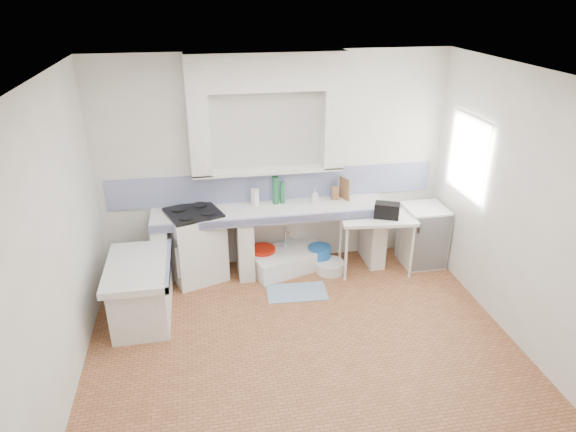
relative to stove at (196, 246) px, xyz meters
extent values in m
plane|color=#A0623C|center=(1.07, -1.71, -0.45)|extent=(4.50, 4.50, 0.00)
plane|color=white|center=(1.07, -1.71, 2.35)|extent=(4.50, 4.50, 0.00)
plane|color=white|center=(1.07, 0.29, 0.95)|extent=(4.50, 0.00, 4.50)
plane|color=white|center=(1.07, -3.71, 0.95)|extent=(4.50, 0.00, 4.50)
plane|color=white|center=(-1.18, -1.71, 0.95)|extent=(0.00, 4.50, 4.50)
plane|color=white|center=(3.32, -1.71, 0.95)|extent=(0.00, 4.50, 4.50)
cube|color=white|center=(0.97, 0.17, 2.12)|extent=(1.90, 0.25, 0.45)
cube|color=#392212|center=(3.50, -0.51, 1.15)|extent=(0.35, 0.86, 1.06)
cube|color=white|center=(3.35, -0.51, 1.53)|extent=(0.01, 0.84, 0.24)
cube|color=white|center=(0.97, -0.01, 0.41)|extent=(3.00, 0.60, 0.08)
cube|color=navy|center=(0.97, -0.29, 0.41)|extent=(3.00, 0.04, 0.10)
cube|color=white|center=(-0.43, -0.01, -0.04)|extent=(0.20, 0.55, 0.82)
cube|color=white|center=(0.62, -0.01, -0.04)|extent=(0.20, 0.55, 0.82)
cube|color=white|center=(2.37, -0.01, -0.04)|extent=(0.20, 0.55, 0.82)
cube|color=white|center=(-0.63, -0.81, 0.21)|extent=(0.70, 1.10, 0.08)
cube|color=white|center=(-0.63, -0.81, -0.14)|extent=(0.60, 1.00, 0.62)
cube|color=navy|center=(-0.30, -0.81, 0.21)|extent=(0.04, 1.10, 0.10)
cube|color=navy|center=(1.07, 0.28, 0.65)|extent=(4.27, 0.03, 0.40)
cube|color=white|center=(0.00, 0.00, 0.00)|extent=(0.80, 0.79, 0.90)
cube|color=white|center=(1.20, -0.01, -0.33)|extent=(1.12, 0.84, 0.24)
cube|color=white|center=(2.32, -0.26, -0.05)|extent=(1.00, 0.63, 0.04)
cube|color=white|center=(3.02, -0.16, -0.04)|extent=(0.54, 0.54, 0.82)
cylinder|color=red|center=(0.86, 0.04, -0.29)|extent=(0.36, 0.36, 0.32)
cylinder|color=orange|center=(1.20, -0.08, -0.32)|extent=(0.32, 0.32, 0.25)
cylinder|color=blue|center=(1.62, -0.02, -0.30)|extent=(0.41, 0.41, 0.29)
cylinder|color=white|center=(1.73, -0.19, -0.38)|extent=(0.50, 0.50, 0.15)
cylinder|color=silver|center=(1.17, 0.14, -0.29)|extent=(0.09, 0.09, 0.32)
cylinder|color=silver|center=(1.18, 0.11, -0.30)|extent=(0.09, 0.09, 0.31)
cube|color=black|center=(2.42, -0.31, 0.44)|extent=(0.35, 0.29, 0.19)
cylinder|color=#1E6539|center=(1.06, 0.14, 0.63)|extent=(0.10, 0.10, 0.37)
cylinder|color=#1E6539|center=(1.15, 0.14, 0.59)|extent=(0.08, 0.08, 0.29)
cube|color=brown|center=(1.86, 0.14, 0.54)|extent=(0.09, 0.08, 0.18)
cube|color=brown|center=(1.98, 0.14, 0.60)|extent=(0.09, 0.21, 0.29)
cylinder|color=white|center=(0.79, 0.14, 0.56)|extent=(0.13, 0.13, 0.22)
imported|color=white|center=(1.57, 0.09, 0.54)|extent=(0.08, 0.08, 0.18)
cube|color=#2A5989|center=(1.20, -0.62, -0.44)|extent=(0.76, 0.46, 0.01)
camera|label=1|loc=(0.15, -5.88, 3.05)|focal=31.71mm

